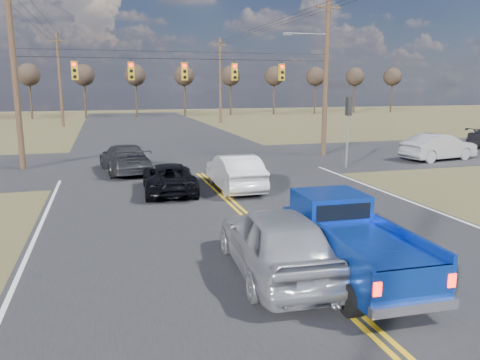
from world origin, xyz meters
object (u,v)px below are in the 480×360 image
object	(u,v)px
silver_suv	(276,241)
cross_car_east_near	(439,147)
white_car_queue	(235,172)
black_suv	(169,178)
dgrey_car_queue	(125,158)
pickup_truck	(349,242)

from	to	relation	value
silver_suv	cross_car_east_near	bearing A→B (deg)	-135.54
white_car_queue	silver_suv	bearing A→B (deg)	81.18
black_suv	dgrey_car_queue	xyz separation A→B (m)	(-1.61, 5.32, 0.11)
white_car_queue	cross_car_east_near	xyz separation A→B (m)	(14.19, 4.42, 0.03)
black_suv	dgrey_car_queue	size ratio (longest dim) A/B	0.89
pickup_truck	cross_car_east_near	bearing A→B (deg)	47.58
cross_car_east_near	silver_suv	bearing A→B (deg)	121.48
dgrey_car_queue	silver_suv	bearing A→B (deg)	93.86
dgrey_car_queue	black_suv	bearing A→B (deg)	99.70
black_suv	silver_suv	bearing A→B (deg)	100.81
black_suv	white_car_queue	xyz separation A→B (m)	(2.88, -0.18, 0.15)
dgrey_car_queue	cross_car_east_near	distance (m)	18.71
silver_suv	dgrey_car_queue	xyz separation A→B (m)	(-2.89, 14.92, -0.10)
pickup_truck	cross_car_east_near	xyz separation A→B (m)	(14.18, 14.52, -0.08)
dgrey_car_queue	pickup_truck	bearing A→B (deg)	98.98
silver_suv	dgrey_car_queue	size ratio (longest dim) A/B	0.97
black_suv	dgrey_car_queue	distance (m)	5.56
silver_suv	dgrey_car_queue	bearing A→B (deg)	-75.81
silver_suv	cross_car_east_near	xyz separation A→B (m)	(15.79, 13.83, -0.04)
black_suv	white_car_queue	size ratio (longest dim) A/B	0.97
dgrey_car_queue	cross_car_east_near	world-z (taller)	cross_car_east_near
silver_suv	cross_car_east_near	world-z (taller)	silver_suv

